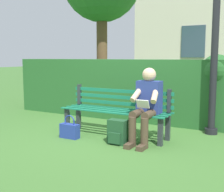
{
  "coord_description": "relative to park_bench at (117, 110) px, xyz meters",
  "views": [
    {
      "loc": [
        -2.38,
        4.39,
        1.35
      ],
      "look_at": [
        0.0,
        0.1,
        0.71
      ],
      "focal_mm": 47.47,
      "sensor_mm": 36.0,
      "label": 1
    }
  ],
  "objects": [
    {
      "name": "park_bench",
      "position": [
        0.0,
        0.0,
        0.0
      ],
      "size": [
        1.94,
        0.51,
        0.84
      ],
      "color": "#2D3338",
      "rests_on": "ground"
    },
    {
      "name": "backpack",
      "position": [
        -0.27,
        0.48,
        -0.26
      ],
      "size": [
        0.29,
        0.24,
        0.38
      ],
      "color": "#1E4728",
      "rests_on": "ground"
    },
    {
      "name": "ground",
      "position": [
        0.0,
        0.08,
        -0.45
      ],
      "size": [
        60.0,
        60.0,
        0.0
      ],
      "primitive_type": "plane",
      "color": "#3D6B2D"
    },
    {
      "name": "hedge_backdrop",
      "position": [
        0.31,
        -1.36,
        0.23
      ],
      "size": [
        5.87,
        0.73,
        1.41
      ],
      "color": "#265B28",
      "rests_on": "ground"
    },
    {
      "name": "person_seated",
      "position": [
        -0.62,
        0.18,
        0.18
      ],
      "size": [
        0.44,
        0.73,
        1.19
      ],
      "color": "navy",
      "rests_on": "ground"
    },
    {
      "name": "handbag",
      "position": [
        0.6,
        0.57,
        -0.31
      ],
      "size": [
        0.33,
        0.14,
        0.39
      ],
      "color": "navy",
      "rests_on": "ground"
    },
    {
      "name": "lamp_post",
      "position": [
        -1.43,
        -0.88,
        1.37
      ],
      "size": [
        0.24,
        0.24,
        3.37
      ],
      "color": "black",
      "rests_on": "ground"
    }
  ]
}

